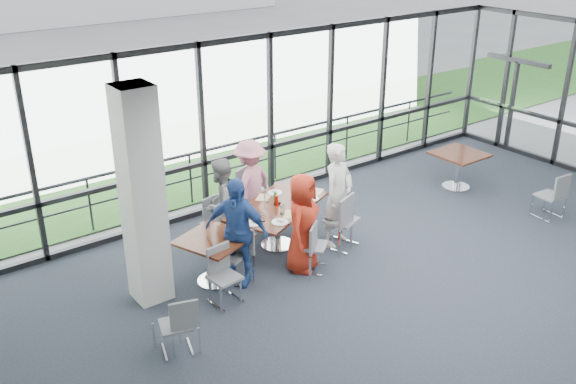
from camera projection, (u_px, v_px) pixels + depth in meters
floor at (471, 305)px, 9.30m from camera, size 12.00×10.00×0.02m
ceiling at (501, 89)px, 8.00m from camera, size 12.00×10.00×0.04m
curtain_wall_back at (270, 117)px, 12.30m from camera, size 12.00×0.10×3.20m
exit_door at (512, 106)px, 14.90m from camera, size 0.12×1.60×2.10m
structural_column at (142, 198)px, 8.86m from camera, size 0.50×0.50×3.20m
apron at (159, 131)px, 16.61m from camera, size 80.00×70.00×0.02m
grass_strip at (197, 151)px, 15.14m from camera, size 80.00×5.00×0.01m
guard_rail at (254, 161)px, 13.18m from camera, size 12.00×0.06×0.06m
main_table at (277, 213)px, 10.69m from camera, size 2.07×1.65×0.75m
side_table_left at (214, 244)px, 9.62m from camera, size 1.19×1.19×0.75m
side_table_right at (459, 158)px, 12.95m from camera, size 0.94×0.94×0.75m
diner_near_left at (302, 223)px, 9.92m from camera, size 0.94×0.87×1.61m
diner_near_right at (338, 195)px, 10.67m from camera, size 0.76×0.63×1.79m
diner_far_left at (221, 204)px, 10.60m from camera, size 0.89×0.76×1.57m
diner_far_right at (250, 183)px, 11.36m from camera, size 1.15×0.84×1.60m
diner_end at (237, 231)px, 9.54m from camera, size 1.02×1.14×1.72m
chair_main_nl at (313, 246)px, 10.04m from camera, size 0.58×0.58×0.85m
chair_main_nr at (341, 220)px, 10.70m from camera, size 0.62×0.62×0.99m
chair_main_fl at (216, 224)px, 10.77m from camera, size 0.47×0.47×0.81m
chair_main_fr at (246, 198)px, 11.52m from camera, size 0.63×0.63×0.97m
chair_main_end at (231, 255)px, 9.76m from camera, size 0.56×0.56×0.86m
chair_spare_la at (175, 325)px, 8.17m from camera, size 0.49×0.49×0.79m
chair_spare_lb at (225, 278)px, 9.18m from camera, size 0.45×0.45×0.84m
chair_spare_r at (550, 196)px, 11.76m from camera, size 0.46×0.46×0.86m
plate_nl at (280, 222)px, 10.05m from camera, size 0.27×0.27×0.01m
plate_nr at (311, 198)px, 10.87m from camera, size 0.27×0.27×0.01m
plate_fl at (245, 212)px, 10.40m from camera, size 0.27×0.27×0.01m
plate_fr at (275, 193)px, 11.09m from camera, size 0.26×0.26×0.01m
plate_end at (254, 223)px, 10.01m from camera, size 0.25×0.25×0.01m
tumbler_a at (283, 210)px, 10.32m from camera, size 0.07×0.07×0.15m
tumbler_b at (293, 197)px, 10.76m from camera, size 0.07×0.07×0.15m
tumbler_c at (266, 197)px, 10.74m from camera, size 0.08×0.08×0.15m
tumbler_d at (263, 218)px, 10.07m from camera, size 0.06×0.06×0.13m
menu_a at (291, 214)px, 10.32m from camera, size 0.39×0.39×0.00m
menu_b at (316, 192)px, 11.15m from camera, size 0.37×0.34×0.00m
menu_c at (263, 197)px, 10.92m from camera, size 0.36×0.35×0.00m
condiment_caddy at (277, 203)px, 10.67m from camera, size 0.10×0.07×0.04m
ketchup_bottle at (277, 201)px, 10.59m from camera, size 0.06×0.06×0.18m
green_bottle at (275, 198)px, 10.68m from camera, size 0.05×0.05×0.20m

